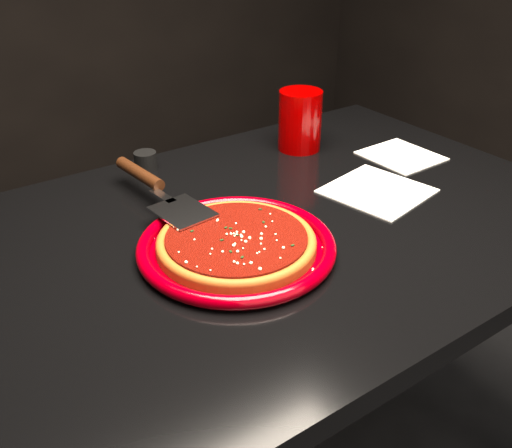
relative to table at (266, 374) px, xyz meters
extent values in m
cube|color=black|center=(0.00, 0.00, 0.00)|extent=(1.20, 0.80, 0.75)
cylinder|color=#720007|center=(-0.10, -0.05, 0.39)|extent=(0.43, 0.43, 0.02)
cylinder|color=brown|center=(-0.10, -0.05, 0.39)|extent=(0.34, 0.34, 0.01)
torus|color=brown|center=(-0.10, -0.05, 0.40)|extent=(0.34, 0.34, 0.02)
cylinder|color=#660D06|center=(-0.10, -0.05, 0.40)|extent=(0.30, 0.30, 0.01)
cylinder|color=#910000|center=(0.26, 0.24, 0.44)|extent=(0.12, 0.12, 0.14)
cube|color=silver|center=(0.25, -0.03, 0.38)|extent=(0.21, 0.21, 0.00)
cube|color=silver|center=(0.42, 0.07, 0.38)|extent=(0.15, 0.16, 0.00)
cylinder|color=black|center=(-0.08, 0.34, 0.39)|extent=(0.05, 0.05, 0.04)
camera|label=1|loc=(-0.53, -0.72, 0.89)|focal=40.00mm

